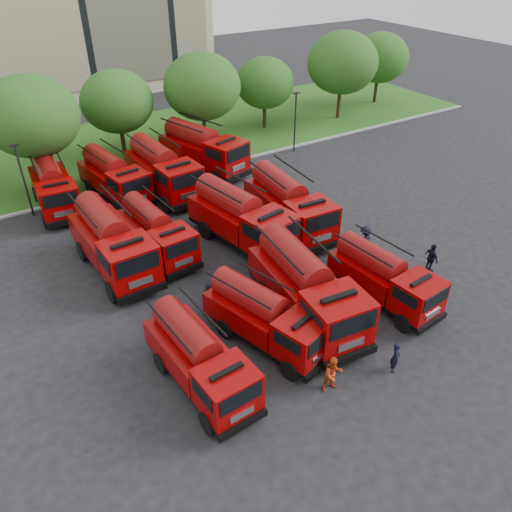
{
  "coord_description": "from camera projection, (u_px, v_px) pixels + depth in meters",
  "views": [
    {
      "loc": [
        -13.11,
        -16.37,
        16.58
      ],
      "look_at": [
        -1.23,
        2.47,
        1.8
      ],
      "focal_mm": 35.0,
      "sensor_mm": 36.0,
      "label": 1
    }
  ],
  "objects": [
    {
      "name": "fire_truck_6",
      "position": [
        241.0,
        218.0,
        30.19
      ],
      "size": [
        3.92,
        8.17,
        3.57
      ],
      "rotation": [
        0.0,
        0.0,
        0.16
      ],
      "color": "black",
      "rests_on": "ground"
    },
    {
      "name": "fire_truck_10",
      "position": [
        162.0,
        170.0,
        36.12
      ],
      "size": [
        3.31,
        8.08,
        3.6
      ],
      "rotation": [
        0.0,
        0.0,
        0.06
      ],
      "color": "black",
      "rests_on": "ground"
    },
    {
      "name": "fire_truck_1",
      "position": [
        265.0,
        317.0,
        23.03
      ],
      "size": [
        3.88,
        6.83,
        2.95
      ],
      "rotation": [
        0.0,
        0.0,
        0.27
      ],
      "color": "black",
      "rests_on": "ground"
    },
    {
      "name": "firefighter_5",
      "position": [
        325.0,
        240.0,
        31.46
      ],
      "size": [
        1.77,
        1.51,
        1.78
      ],
      "primitive_type": "imported",
      "rotation": [
        0.0,
        0.0,
        2.55
      ],
      "color": "#B8330E",
      "rests_on": "ground"
    },
    {
      "name": "fire_truck_11",
      "position": [
        203.0,
        149.0,
        39.51
      ],
      "size": [
        4.83,
        8.41,
        3.63
      ],
      "rotation": [
        0.0,
        0.0,
        0.28
      ],
      "color": "black",
      "rests_on": "ground"
    },
    {
      "name": "fire_truck_7",
      "position": [
        289.0,
        205.0,
        31.71
      ],
      "size": [
        3.28,
        7.92,
        3.53
      ],
      "rotation": [
        0.0,
        0.0,
        -0.07
      ],
      "color": "black",
      "rests_on": "ground"
    },
    {
      "name": "firefighter_2",
      "position": [
        428.0,
        271.0,
        28.68
      ],
      "size": [
        0.8,
        1.15,
        1.79
      ],
      "primitive_type": "imported",
      "rotation": [
        0.0,
        0.0,
        1.36
      ],
      "color": "black",
      "rests_on": "ground"
    },
    {
      "name": "firefighter_4",
      "position": [
        211.0,
        312.0,
        25.63
      ],
      "size": [
        1.1,
        1.07,
        1.9
      ],
      "primitive_type": "imported",
      "rotation": [
        0.0,
        0.0,
        2.43
      ],
      "color": "black",
      "rests_on": "ground"
    },
    {
      "name": "fire_truck_3",
      "position": [
        384.0,
        277.0,
        25.69
      ],
      "size": [
        2.76,
        6.51,
        2.89
      ],
      "rotation": [
        0.0,
        0.0,
        0.09
      ],
      "color": "black",
      "rests_on": "ground"
    },
    {
      "name": "tree_3",
      "position": [
        117.0,
        102.0,
        40.41
      ],
      "size": [
        5.88,
        5.88,
        7.19
      ],
      "color": "#382314",
      "rests_on": "ground"
    },
    {
      "name": "firefighter_1",
      "position": [
        331.0,
        389.0,
        21.4
      ],
      "size": [
        0.94,
        0.63,
        1.78
      ],
      "primitive_type": "imported",
      "rotation": [
        0.0,
        0.0,
        -0.19
      ],
      "color": "#B8330E",
      "rests_on": "ground"
    },
    {
      "name": "firefighter_3",
      "position": [
        363.0,
        255.0,
        30.06
      ],
      "size": [
        1.42,
        1.06,
        1.97
      ],
      "primitive_type": "imported",
      "rotation": [
        0.0,
        0.0,
        3.5
      ],
      "color": "black",
      "rests_on": "ground"
    },
    {
      "name": "lawn",
      "position": [
        128.0,
        146.0,
        44.82
      ],
      "size": [
        70.0,
        16.0,
        0.12
      ],
      "primitive_type": "cube",
      "color": "#264F15",
      "rests_on": "ground"
    },
    {
      "name": "tree_4",
      "position": [
        202.0,
        87.0,
        42.17
      ],
      "size": [
        6.55,
        6.55,
        8.01
      ],
      "color": "#382314",
      "rests_on": "ground"
    },
    {
      "name": "fire_truck_0",
      "position": [
        199.0,
        359.0,
        20.84
      ],
      "size": [
        2.69,
        6.58,
        2.94
      ],
      "rotation": [
        0.0,
        0.0,
        0.06
      ],
      "color": "black",
      "rests_on": "ground"
    },
    {
      "name": "lamp_post_1",
      "position": [
        295.0,
        119.0,
        42.38
      ],
      "size": [
        0.6,
        0.25,
        5.11
      ],
      "color": "black",
      "rests_on": "ground"
    },
    {
      "name": "fire_truck_2",
      "position": [
        306.0,
        288.0,
        24.36
      ],
      "size": [
        3.61,
        8.19,
        3.61
      ],
      "rotation": [
        0.0,
        0.0,
        -0.11
      ],
      "color": "black",
      "rests_on": "ground"
    },
    {
      "name": "curb",
      "position": [
        165.0,
        178.0,
        39.11
      ],
      "size": [
        70.0,
        0.3,
        0.14
      ],
      "primitive_type": "cube",
      "color": "gray",
      "rests_on": "ground"
    },
    {
      "name": "tree_6",
      "position": [
        342.0,
        63.0,
        48.33
      ],
      "size": [
        6.89,
        6.89,
        8.42
      ],
      "color": "#382314",
      "rests_on": "ground"
    },
    {
      "name": "tree_5",
      "position": [
        265.0,
        83.0,
        46.47
      ],
      "size": [
        5.46,
        5.46,
        6.68
      ],
      "color": "#382314",
      "rests_on": "ground"
    },
    {
      "name": "fire_truck_8",
      "position": [
        53.0,
        187.0,
        34.23
      ],
      "size": [
        3.01,
        7.21,
        3.21
      ],
      "rotation": [
        0.0,
        0.0,
        -0.08
      ],
      "color": "black",
      "rests_on": "ground"
    },
    {
      "name": "fire_truck_5",
      "position": [
        156.0,
        232.0,
        29.38
      ],
      "size": [
        2.83,
        6.76,
        3.0
      ],
      "rotation": [
        0.0,
        0.0,
        0.08
      ],
      "color": "black",
      "rests_on": "ground"
    },
    {
      "name": "tree_7",
      "position": [
        380.0,
        58.0,
        53.23
      ],
      "size": [
        6.05,
        6.05,
        7.39
      ],
      "color": "#382314",
      "rests_on": "ground"
    },
    {
      "name": "tree_2",
      "position": [
        31.0,
        116.0,
        35.17
      ],
      "size": [
        6.72,
        6.72,
        8.22
      ],
      "color": "#382314",
      "rests_on": "ground"
    },
    {
      "name": "fire_truck_9",
      "position": [
        114.0,
        177.0,
        35.58
      ],
      "size": [
        3.47,
        7.35,
        3.22
      ],
      "rotation": [
        0.0,
        0.0,
        0.15
      ],
      "color": "black",
      "rests_on": "ground"
    },
    {
      "name": "fire_truck_4",
      "position": [
        112.0,
        242.0,
        27.92
      ],
      "size": [
        3.11,
        7.89,
        3.54
      ],
      "rotation": [
        0.0,
        0.0,
        0.04
      ],
      "color": "black",
      "rests_on": "ground"
    },
    {
      "name": "lamp_post_0",
      "position": [
        23.0,
        176.0,
        32.61
      ],
      "size": [
        0.6,
        0.25,
        5.11
      ],
      "color": "black",
      "rests_on": "ground"
    },
    {
      "name": "ground",
      "position": [
        300.0,
        299.0,
        26.53
      ],
      "size": [
        140.0,
        140.0,
        0.0
      ],
      "primitive_type": "plane",
      "color": "black",
      "rests_on": "ground"
    },
    {
      "name": "firefighter_0",
      "position": [
        393.0,
        370.0,
        22.31
      ],
      "size": [
        0.71,
        0.71,
        1.58
      ],
      "primitive_type": "imported",
      "rotation": [
        0.0,
        0.0,
        0.78
      ],
      "color": "black",
      "rests_on": "ground"
    }
  ]
}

